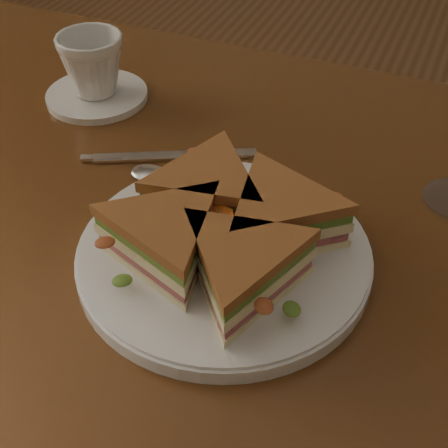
{
  "coord_description": "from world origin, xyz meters",
  "views": [
    {
      "loc": [
        0.23,
        -0.47,
        1.2
      ],
      "look_at": [
        0.06,
        -0.06,
        0.8
      ],
      "focal_mm": 50.0,
      "sensor_mm": 36.0,
      "label": 1
    }
  ],
  "objects_px": {
    "spoon": "(168,179)",
    "sandwich_wedges": "(224,228)",
    "plate": "(224,255)",
    "saucer": "(97,96)",
    "coffee_cup": "(92,65)",
    "table": "(201,275)",
    "knife": "(163,157)"
  },
  "relations": [
    {
      "from": "spoon",
      "to": "knife",
      "type": "height_order",
      "value": "spoon"
    },
    {
      "from": "plate",
      "to": "knife",
      "type": "distance_m",
      "value": 0.19
    },
    {
      "from": "plate",
      "to": "spoon",
      "type": "relative_size",
      "value": 1.6
    },
    {
      "from": "plate",
      "to": "spoon",
      "type": "xyz_separation_m",
      "value": [
        -0.11,
        0.1,
        -0.0
      ]
    },
    {
      "from": "plate",
      "to": "spoon",
      "type": "height_order",
      "value": "plate"
    },
    {
      "from": "table",
      "to": "plate",
      "type": "height_order",
      "value": "plate"
    },
    {
      "from": "saucer",
      "to": "coffee_cup",
      "type": "bearing_deg",
      "value": 180.0
    },
    {
      "from": "saucer",
      "to": "coffee_cup",
      "type": "xyz_separation_m",
      "value": [
        -0.0,
        0.0,
        0.05
      ]
    },
    {
      "from": "table",
      "to": "plate",
      "type": "xyz_separation_m",
      "value": [
        0.06,
        -0.06,
        0.11
      ]
    },
    {
      "from": "plate",
      "to": "sandwich_wedges",
      "type": "relative_size",
      "value": 1.01
    },
    {
      "from": "table",
      "to": "sandwich_wedges",
      "type": "distance_m",
      "value": 0.17
    },
    {
      "from": "plate",
      "to": "sandwich_wedges",
      "type": "height_order",
      "value": "sandwich_wedges"
    },
    {
      "from": "table",
      "to": "knife",
      "type": "height_order",
      "value": "knife"
    },
    {
      "from": "sandwich_wedges",
      "to": "knife",
      "type": "height_order",
      "value": "sandwich_wedges"
    },
    {
      "from": "spoon",
      "to": "knife",
      "type": "relative_size",
      "value": 0.93
    },
    {
      "from": "sandwich_wedges",
      "to": "plate",
      "type": "bearing_deg",
      "value": 0.0
    },
    {
      "from": "coffee_cup",
      "to": "table",
      "type": "bearing_deg",
      "value": -26.78
    },
    {
      "from": "spoon",
      "to": "coffee_cup",
      "type": "bearing_deg",
      "value": 139.56
    },
    {
      "from": "spoon",
      "to": "sandwich_wedges",
      "type": "bearing_deg",
      "value": -44.71
    },
    {
      "from": "plate",
      "to": "coffee_cup",
      "type": "relative_size",
      "value": 3.29
    },
    {
      "from": "plate",
      "to": "spoon",
      "type": "distance_m",
      "value": 0.15
    },
    {
      "from": "saucer",
      "to": "coffee_cup",
      "type": "height_order",
      "value": "coffee_cup"
    },
    {
      "from": "table",
      "to": "sandwich_wedges",
      "type": "bearing_deg",
      "value": -46.88
    },
    {
      "from": "coffee_cup",
      "to": "knife",
      "type": "bearing_deg",
      "value": -22.3
    },
    {
      "from": "table",
      "to": "saucer",
      "type": "bearing_deg",
      "value": 143.91
    },
    {
      "from": "saucer",
      "to": "plate",
      "type": "bearing_deg",
      "value": -38.45
    },
    {
      "from": "plate",
      "to": "knife",
      "type": "relative_size",
      "value": 1.48
    },
    {
      "from": "sandwich_wedges",
      "to": "table",
      "type": "bearing_deg",
      "value": 133.12
    },
    {
      "from": "saucer",
      "to": "sandwich_wedges",
      "type": "bearing_deg",
      "value": -38.45
    },
    {
      "from": "table",
      "to": "knife",
      "type": "distance_m",
      "value": 0.15
    },
    {
      "from": "knife",
      "to": "coffee_cup",
      "type": "relative_size",
      "value": 2.22
    },
    {
      "from": "knife",
      "to": "coffee_cup",
      "type": "distance_m",
      "value": 0.18
    }
  ]
}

